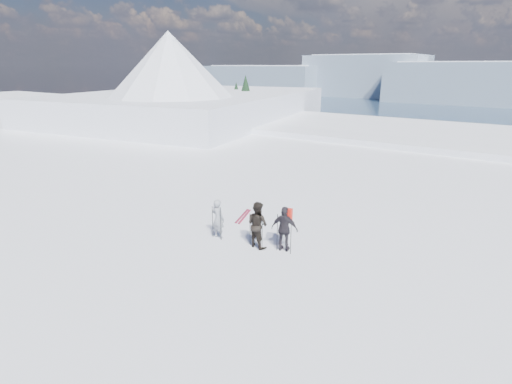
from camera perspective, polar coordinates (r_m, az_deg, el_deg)
lake_basin at (r=41.31m, az=23.26°, el=-1.71°), size 820.00×820.00×71.62m
near_ridge at (r=51.46m, az=-6.92°, el=6.73°), size 31.37×35.68×25.62m
skier_grey at (r=15.00m, az=-5.43°, el=-3.83°), size 0.57×0.39×1.52m
skier_dark at (r=14.20m, az=0.21°, el=-4.66°), size 0.93×0.78×1.70m
skier_pack at (r=13.94m, az=4.11°, el=-5.29°), size 1.02×0.60×1.63m
backpack at (r=13.79m, az=4.52°, el=-0.91°), size 0.38×0.27×0.46m
ski_poles at (r=14.35m, az=-0.69°, el=-5.37°), size 3.18×0.48×1.35m
skis_loose at (r=17.26m, az=-1.82°, el=-3.47°), size 0.76×1.65×0.03m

